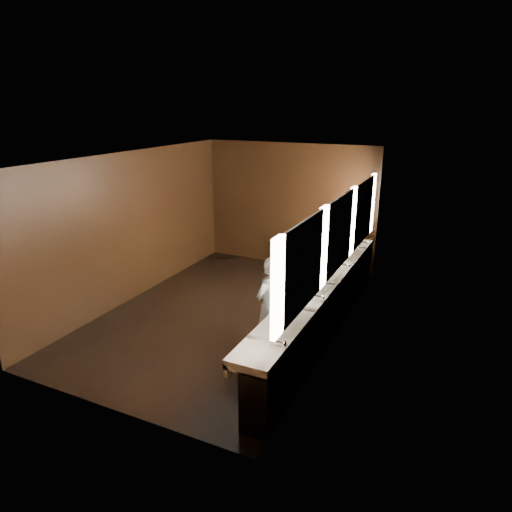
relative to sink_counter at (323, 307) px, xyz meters
The scene contains 10 objects.
floor 1.86m from the sink_counter, behind, with size 6.00×6.00×0.00m, color black.
ceiling 2.92m from the sink_counter, behind, with size 4.00×6.00×0.02m, color #2D2D2B.
wall_back 3.61m from the sink_counter, 120.87° to the left, with size 4.00×0.02×2.80m, color black.
wall_front 3.61m from the sink_counter, 120.87° to the right, with size 4.00×0.02×2.80m, color black.
wall_left 3.90m from the sink_counter, behind, with size 0.02×6.00×2.80m, color black.
wall_right 0.93m from the sink_counter, ahead, with size 0.02×6.00×2.80m, color black.
sink_counter is the anchor object (origin of this frame).
mirror_band 1.27m from the sink_counter, ahead, with size 0.06×5.03×1.15m.
person 1.07m from the sink_counter, 124.08° to the right, with size 0.55×0.36×1.51m, color #99C7E4.
trash_bin 1.94m from the sink_counter, 96.50° to the right, with size 0.39×0.39×0.61m, color black.
Camera 1 is at (3.69, -6.55, 3.63)m, focal length 32.00 mm.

